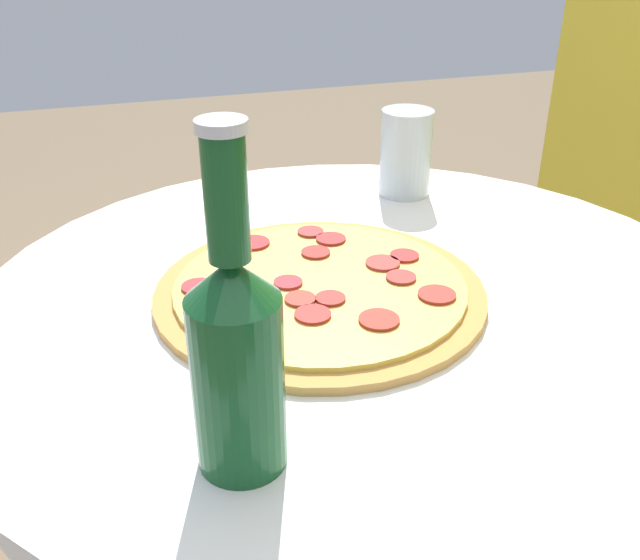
{
  "coord_description": "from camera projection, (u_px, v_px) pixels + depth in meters",
  "views": [
    {
      "loc": [
        0.65,
        -0.26,
        1.14
      ],
      "look_at": [
        -0.01,
        -0.05,
        0.77
      ],
      "focal_mm": 40.0,
      "sensor_mm": 36.0,
      "label": 1
    }
  ],
  "objects": [
    {
      "name": "table",
      "position": [
        358.0,
        422.0,
        0.89
      ],
      "size": [
        0.88,
        0.88,
        0.75
      ],
      "color": "white",
      "rests_on": "ground_plane"
    },
    {
      "name": "pizza",
      "position": [
        320.0,
        289.0,
        0.79
      ],
      "size": [
        0.37,
        0.37,
        0.02
      ],
      "color": "#C68E47",
      "rests_on": "table"
    },
    {
      "name": "beer_bottle",
      "position": [
        236.0,
        353.0,
        0.52
      ],
      "size": [
        0.07,
        0.07,
        0.27
      ],
      "color": "#144C23",
      "rests_on": "table"
    },
    {
      "name": "drinking_glass",
      "position": [
        406.0,
        153.0,
        1.04
      ],
      "size": [
        0.08,
        0.08,
        0.13
      ],
      "color": "silver",
      "rests_on": "table"
    }
  ]
}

